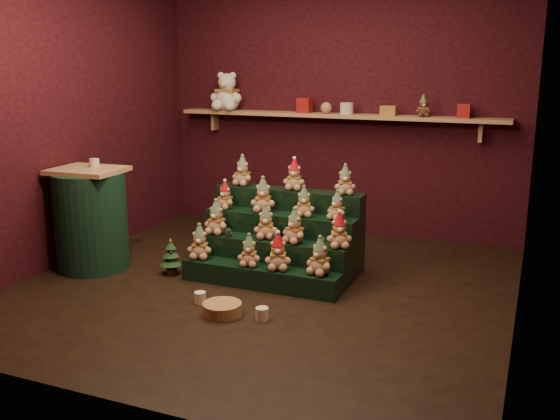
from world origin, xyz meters
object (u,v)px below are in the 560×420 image
at_px(snow_globe_c, 321,242).
at_px(white_bear, 227,86).
at_px(brown_bear, 423,106).
at_px(riser_tier_front, 260,277).
at_px(side_table, 91,219).
at_px(mug_left, 200,298).
at_px(mug_right, 262,314).
at_px(wicker_basket, 222,309).
at_px(snow_globe_b, 275,237).
at_px(snow_globe_a, 229,232).
at_px(mini_christmas_tree, 171,256).

distance_m(snow_globe_c, white_bear, 2.70).
bearing_deg(brown_bear, white_bear, 156.33).
height_order(riser_tier_front, side_table, side_table).
bearing_deg(mug_left, brown_bear, 62.20).
distance_m(mug_right, wicker_basket, 0.32).
relative_size(side_table, brown_bear, 4.41).
relative_size(snow_globe_b, brown_bear, 0.43).
height_order(snow_globe_a, wicker_basket, snow_globe_a).
relative_size(mini_christmas_tree, mug_right, 3.50).
height_order(snow_globe_b, white_bear, white_bear).
bearing_deg(riser_tier_front, snow_globe_c, 18.22).
bearing_deg(white_bear, mug_left, -69.20).
bearing_deg(mini_christmas_tree, white_bear, 101.39).
distance_m(snow_globe_a, snow_globe_b, 0.45).
xyz_separation_m(riser_tier_front, snow_globe_c, (0.49, 0.16, 0.32)).
bearing_deg(brown_bear, side_table, -166.29).
height_order(snow_globe_a, mug_left, snow_globe_a).
bearing_deg(snow_globe_c, brown_bear, 74.18).
height_order(mini_christmas_tree, brown_bear, brown_bear).
relative_size(snow_globe_c, brown_bear, 0.44).
xyz_separation_m(snow_globe_c, white_bear, (-1.73, 1.70, 1.18)).
height_order(white_bear, brown_bear, white_bear).
bearing_deg(side_table, riser_tier_front, 1.25).
xyz_separation_m(mug_left, mug_right, (0.59, -0.11, 0.00)).
xyz_separation_m(mini_christmas_tree, mug_left, (0.59, -0.51, -0.12)).
height_order(mini_christmas_tree, mug_left, mini_christmas_tree).
height_order(riser_tier_front, brown_bear, brown_bear).
height_order(snow_globe_c, mini_christmas_tree, snow_globe_c).
distance_m(wicker_basket, brown_bear, 3.03).
distance_m(snow_globe_b, mug_right, 0.90).
height_order(snow_globe_a, mug_right, snow_globe_a).
relative_size(snow_globe_a, mug_right, 0.82).
bearing_deg(brown_bear, riser_tier_front, -141.19).
height_order(snow_globe_a, mini_christmas_tree, snow_globe_a).
relative_size(mug_left, mug_right, 0.95).
bearing_deg(white_bear, mini_christmas_tree, -79.90).
bearing_deg(wicker_basket, side_table, 162.01).
bearing_deg(snow_globe_a, mug_left, -82.34).
xyz_separation_m(snow_globe_b, mug_right, (0.23, -0.79, -0.36)).
bearing_deg(snow_globe_b, snow_globe_a, 180.00).
distance_m(riser_tier_front, wicker_basket, 0.66).
relative_size(riser_tier_front, brown_bear, 6.62).
relative_size(riser_tier_front, side_table, 1.50).
bearing_deg(snow_globe_a, white_bear, 117.21).
distance_m(snow_globe_b, brown_bear, 2.17).
xyz_separation_m(snow_globe_a, white_bear, (-0.87, 1.70, 1.19)).
height_order(snow_globe_c, wicker_basket, snow_globe_c).
bearing_deg(mug_right, snow_globe_a, 130.69).
height_order(side_table, wicker_basket, side_table).
xyz_separation_m(snow_globe_a, brown_bear, (1.34, 1.70, 1.03)).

